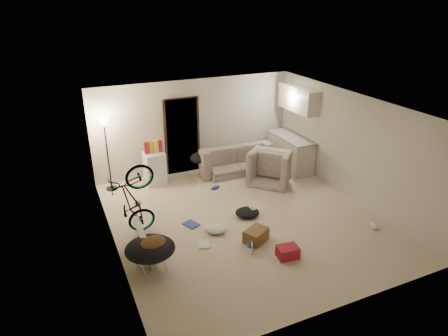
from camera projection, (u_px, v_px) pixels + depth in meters
name	position (u px, v px, depth m)	size (l,w,h in m)	color
floor	(245.00, 219.00, 8.71)	(5.50, 6.00, 0.02)	beige
ceiling	(247.00, 106.00, 7.70)	(5.50, 6.00, 0.02)	white
wall_back	(195.00, 126.00, 10.72)	(5.50, 0.02, 2.50)	beige
wall_front	(341.00, 243.00, 5.69)	(5.50, 0.02, 2.50)	beige
wall_left	(109.00, 191.00, 7.17)	(0.02, 6.00, 2.50)	beige
wall_right	(352.00, 147.00, 9.23)	(0.02, 6.00, 2.50)	beige
doorway	(182.00, 136.00, 10.63)	(0.85, 0.10, 2.04)	black
door_trim	(182.00, 136.00, 10.61)	(0.97, 0.04, 2.10)	#351F12
floor_lamp	(106.00, 140.00, 9.50)	(0.28, 0.28, 1.81)	black
kitchen_counter	(291.00, 153.00, 11.11)	(0.60, 1.50, 0.88)	beige
counter_top	(292.00, 137.00, 10.93)	(0.64, 1.54, 0.04)	gray
kitchen_uppers	(299.00, 99.00, 10.55)	(0.38, 1.40, 0.65)	beige
sofa	(233.00, 161.00, 10.96)	(2.01, 0.79, 0.59)	#3D463E
armchair	(273.00, 168.00, 10.40)	(1.04, 0.91, 0.68)	#3D463E
bicycle	(135.00, 217.00, 7.96)	(0.56, 1.61, 0.85)	black
book_asset	(252.00, 254.00, 7.50)	(0.15, 0.21, 0.02)	maroon
mini_fridge	(155.00, 168.00, 10.19)	(0.49, 0.49, 0.83)	white
snack_box_0	(146.00, 148.00, 9.89)	(0.10, 0.07, 0.30)	maroon
snack_box_1	(151.00, 147.00, 9.93)	(0.10, 0.07, 0.30)	orange
snack_box_2	(156.00, 146.00, 9.98)	(0.10, 0.07, 0.30)	yellow
snack_box_3	(160.00, 146.00, 10.02)	(0.10, 0.07, 0.30)	maroon
saucer_chair	(150.00, 253.00, 6.95)	(0.87, 0.87, 0.62)	silver
hoodie	(153.00, 244.00, 6.86)	(0.48, 0.40, 0.22)	#53391C
sofa_drape	(200.00, 158.00, 10.51)	(0.56, 0.46, 0.28)	black
tv_box	(145.00, 243.00, 7.33)	(0.11, 0.93, 0.61)	silver
drink_case_a	(256.00, 235.00, 7.86)	(0.47, 0.33, 0.27)	brown
drink_case_b	(288.00, 252.00, 7.40)	(0.38, 0.28, 0.22)	maroon
juicer	(252.00, 211.00, 8.83)	(0.17, 0.17, 0.24)	beige
newspaper	(233.00, 179.00, 10.54)	(0.47, 0.62, 0.01)	beige
book_blue	(191.00, 224.00, 8.46)	(0.23, 0.32, 0.03)	#2B3E9C
book_white	(204.00, 244.00, 7.79)	(0.21, 0.28, 0.03)	silver
shoe_0	(215.00, 187.00, 10.00)	(0.27, 0.11, 0.10)	#2B3E9C
shoe_2	(249.00, 245.00, 7.73)	(0.24, 0.10, 0.09)	#2B3E9C
shoe_3	(292.00, 250.00, 7.55)	(0.26, 0.11, 0.10)	slate
shoe_4	(373.00, 225.00, 8.36)	(0.28, 0.12, 0.10)	white
clothes_lump_a	(247.00, 212.00, 8.78)	(0.53, 0.46, 0.17)	black
clothes_lump_b	(219.00, 169.00, 11.00)	(0.46, 0.40, 0.14)	black
clothes_lump_c	(215.00, 229.00, 8.20)	(0.45, 0.38, 0.14)	silver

